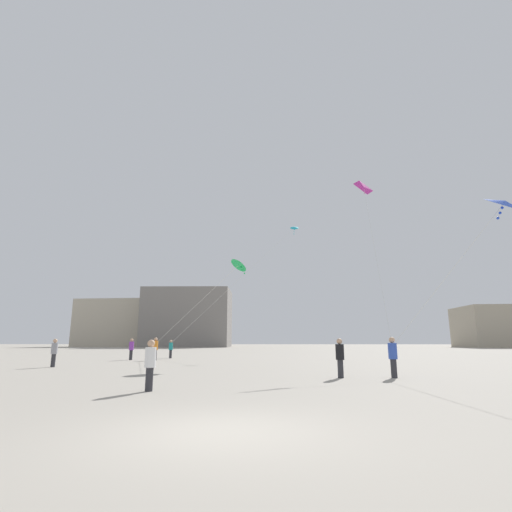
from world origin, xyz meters
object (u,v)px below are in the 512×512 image
at_px(person_in_grey, 54,351).
at_px(person_in_orange, 155,348).
at_px(building_left_hall, 120,323).
at_px(person_in_white, 150,363).
at_px(kite_magenta_delta, 364,189).
at_px(kite_cyan_diamond, 292,229).
at_px(building_right_hall, 504,327).
at_px(building_centre_hall, 188,318).
at_px(kite_emerald_diamond, 239,265).
at_px(person_in_purple, 131,348).
at_px(person_in_blue, 393,355).
at_px(kite_cobalt_diamond, 504,203).
at_px(person_in_black, 340,356).
at_px(person_in_teal, 171,348).

relative_size(person_in_grey, person_in_orange, 0.93).
bearing_deg(building_left_hall, person_in_white, -68.16).
distance_m(kite_magenta_delta, building_left_hall, 82.76).
height_order(kite_cyan_diamond, building_right_hall, kite_cyan_diamond).
bearing_deg(building_right_hall, building_centre_hall, 177.10).
bearing_deg(kite_emerald_diamond, building_left_hall, 116.50).
xyz_separation_m(kite_cyan_diamond, building_left_hall, (-40.33, 56.46, -7.65)).
bearing_deg(person_in_white, person_in_purple, 139.30).
height_order(kite_emerald_diamond, building_left_hall, building_left_hall).
distance_m(person_in_grey, person_in_blue, 19.06).
bearing_deg(kite_cobalt_diamond, kite_emerald_diamond, 131.25).
bearing_deg(person_in_blue, kite_emerald_diamond, 121.78).
relative_size(person_in_black, kite_emerald_diamond, 0.21).
relative_size(person_in_teal, building_right_hall, 0.08).
bearing_deg(building_centre_hall, building_right_hall, -2.90).
relative_size(kite_cobalt_diamond, kite_cyan_diamond, 0.44).
distance_m(person_in_blue, building_left_hall, 91.34).
height_order(kite_emerald_diamond, building_right_hall, building_right_hall).
xyz_separation_m(person_in_orange, building_right_hall, (61.18, 59.64, 3.52)).
height_order(person_in_orange, building_centre_hall, building_centre_hall).
bearing_deg(building_left_hall, person_in_blue, -61.80).
height_order(person_in_blue, person_in_white, person_in_blue).
bearing_deg(person_in_teal, kite_cyan_diamond, 137.92).
distance_m(person_in_teal, kite_emerald_diamond, 12.62).
bearing_deg(kite_cyan_diamond, person_in_orange, -138.81).
bearing_deg(person_in_grey, kite_emerald_diamond, -157.46).
bearing_deg(person_in_orange, kite_magenta_delta, -108.39).
bearing_deg(building_centre_hall, kite_cyan_diamond, -67.24).
xyz_separation_m(person_in_black, person_in_white, (-6.74, -4.66, -0.03)).
height_order(person_in_orange, person_in_white, person_in_orange).
distance_m(person_in_teal, kite_cobalt_diamond, 28.03).
distance_m(kite_cobalt_diamond, building_centre_hall, 85.52).
bearing_deg(person_in_white, person_in_grey, 158.24).
bearing_deg(person_in_purple, kite_magenta_delta, 18.66).
distance_m(person_in_orange, building_centre_hall, 64.47).
xyz_separation_m(person_in_purple, building_left_hall, (-26.62, 65.74, 4.82)).
relative_size(person_in_blue, kite_magenta_delta, 0.14).
bearing_deg(person_in_teal, person_in_white, 31.89).
xyz_separation_m(person_in_teal, kite_cobalt_diamond, (17.39, -21.26, 5.57)).
bearing_deg(kite_cobalt_diamond, person_in_black, 148.59).
bearing_deg(person_in_orange, person_in_blue, -144.21).
xyz_separation_m(person_in_blue, building_left_hall, (-43.11, 80.38, 4.82)).
xyz_separation_m(person_in_grey, building_right_hall, (64.97, 67.44, 3.59)).
bearing_deg(person_in_black, person_in_white, -18.11).
bearing_deg(person_in_black, building_right_hall, -176.54).
relative_size(person_in_black, building_left_hall, 0.08).
relative_size(person_in_grey, kite_cobalt_diamond, 0.29).
xyz_separation_m(person_in_black, kite_magenta_delta, (4.37, 11.55, 12.13)).
bearing_deg(building_centre_hall, person_in_grey, -84.35).
distance_m(person_in_black, person_in_orange, 18.42).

